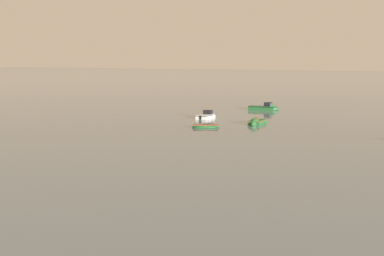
{
  "coord_description": "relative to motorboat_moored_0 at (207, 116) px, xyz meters",
  "views": [
    {
      "loc": [
        45.96,
        -25.01,
        9.53
      ],
      "look_at": [
        4.47,
        43.0,
        0.55
      ],
      "focal_mm": 59.2,
      "sensor_mm": 36.0,
      "label": 1
    }
  ],
  "objects": [
    {
      "name": "motorboat_moored_0",
      "position": [
        0.0,
        0.0,
        0.0
      ],
      "size": [
        2.32,
        4.99,
        1.83
      ],
      "rotation": [
        0.0,
        0.0,
        1.71
      ],
      "color": "white",
      "rests_on": "ground"
    },
    {
      "name": "motorboat_moored_2",
      "position": [
        10.71,
        -4.79,
        -0.06
      ],
      "size": [
        2.26,
        4.84,
        1.6
      ],
      "rotation": [
        0.0,
        0.0,
        4.85
      ],
      "color": "#23602D",
      "rests_on": "ground"
    },
    {
      "name": "motorboat_moored_1",
      "position": [
        1.71,
        18.39,
        0.04
      ],
      "size": [
        5.72,
        2.52,
        2.11
      ],
      "rotation": [
        0.0,
        0.0,
        0.11
      ],
      "color": "#23602D",
      "rests_on": "ground"
    },
    {
      "name": "rowboat_moored_0",
      "position": [
        6.63,
        -11.96,
        -0.12
      ],
      "size": [
        3.79,
        3.04,
        0.58
      ],
      "rotation": [
        0.0,
        0.0,
        3.7
      ],
      "color": "#23602D",
      "rests_on": "ground"
    }
  ]
}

